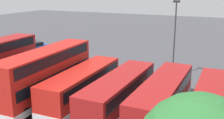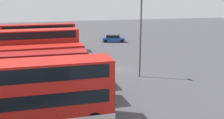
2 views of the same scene
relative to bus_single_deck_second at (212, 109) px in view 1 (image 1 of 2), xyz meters
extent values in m
plane|color=#47474C|center=(9.00, -9.55, -1.62)|extent=(140.00, 140.00, 0.00)
cube|color=#A51919|center=(0.00, 0.01, 0.03)|extent=(2.78, 11.87, 2.60)
cube|color=black|center=(0.00, 0.01, 0.63)|extent=(2.82, 11.07, 0.90)
cube|color=black|center=(0.12, -5.93, 0.63)|extent=(2.25, 0.10, 1.10)
cylinder|color=black|center=(1.21, -4.48, -1.07)|extent=(0.32, 1.11, 1.10)
cube|color=#A51919|center=(3.77, -0.76, 0.03)|extent=(2.61, 11.20, 2.60)
cube|color=silver|center=(3.77, -0.76, -1.00)|extent=(2.65, 11.24, 0.55)
cube|color=black|center=(3.77, -0.76, 0.63)|extent=(2.66, 10.40, 0.90)
cube|color=black|center=(3.74, -6.38, 0.63)|extent=(2.25, 0.07, 1.10)
cylinder|color=black|center=(4.87, -4.96, -1.07)|extent=(0.31, 1.10, 1.10)
cylinder|color=black|center=(2.62, -4.95, -1.07)|extent=(0.31, 1.10, 1.10)
cube|color=#A51919|center=(7.29, -0.26, 0.03)|extent=(2.69, 10.66, 2.60)
cube|color=silver|center=(7.29, -0.26, -1.00)|extent=(2.73, 10.70, 0.55)
cube|color=black|center=(7.29, -0.26, 0.63)|extent=(2.74, 9.86, 0.90)
cube|color=black|center=(7.22, -5.60, 0.63)|extent=(2.25, 0.09, 1.10)
cylinder|color=black|center=(8.36, -4.19, -1.07)|extent=(0.31, 1.10, 1.10)
cylinder|color=black|center=(6.11, -4.16, -1.07)|extent=(0.31, 1.10, 1.10)
cube|color=red|center=(11.00, -0.55, 0.03)|extent=(2.69, 10.54, 2.60)
cube|color=silver|center=(11.00, -0.55, -1.00)|extent=(2.73, 10.58, 0.55)
cube|color=black|center=(11.00, -0.55, 0.63)|extent=(2.74, 9.74, 0.90)
cube|color=black|center=(11.06, -5.83, 0.63)|extent=(2.25, 0.09, 1.10)
cylinder|color=black|center=(12.17, -4.39, -1.07)|extent=(0.31, 1.10, 1.10)
cylinder|color=black|center=(9.92, -4.42, -1.07)|extent=(0.31, 1.10, 1.10)
cylinder|color=black|center=(12.07, 3.32, -1.07)|extent=(0.31, 1.10, 1.10)
cylinder|color=black|center=(9.82, 3.29, -1.07)|extent=(0.31, 1.10, 1.10)
cube|color=red|center=(14.31, 0.15, 0.83)|extent=(2.81, 11.62, 4.20)
cube|color=silver|center=(14.31, 0.15, -1.00)|extent=(2.85, 11.66, 0.55)
cube|color=black|center=(14.31, 0.15, 0.63)|extent=(2.85, 10.82, 0.90)
cube|color=black|center=(14.31, 0.15, 2.33)|extent=(2.85, 10.82, 0.90)
cube|color=black|center=(14.45, -5.66, 0.63)|extent=(2.25, 0.11, 1.10)
cylinder|color=black|center=(15.54, -4.20, -1.07)|extent=(0.32, 1.11, 1.10)
cylinder|color=black|center=(13.29, -4.25, -1.07)|extent=(0.32, 1.11, 1.10)
cylinder|color=black|center=(15.34, 4.56, -1.07)|extent=(0.32, 1.11, 1.10)
cylinder|color=black|center=(13.09, 4.51, -1.07)|extent=(0.32, 1.11, 1.10)
cube|color=#B71411|center=(17.78, -0.72, 0.03)|extent=(2.68, 10.19, 2.60)
cube|color=silver|center=(17.78, -0.72, -1.00)|extent=(2.72, 10.23, 0.55)
cube|color=black|center=(17.78, -0.72, 0.63)|extent=(2.73, 9.39, 0.90)
cube|color=black|center=(17.84, -5.83, 0.63)|extent=(2.25, 0.09, 1.10)
cylinder|color=black|center=(18.95, -4.39, -1.07)|extent=(0.31, 1.10, 1.10)
cylinder|color=black|center=(16.70, -4.42, -1.07)|extent=(0.31, 1.10, 1.10)
cylinder|color=black|center=(16.61, 2.94, -1.07)|extent=(0.31, 1.10, 1.10)
cube|color=black|center=(22.04, -6.18, 0.63)|extent=(2.25, 0.15, 1.10)
cylinder|color=black|center=(23.11, -4.71, -1.07)|extent=(0.34, 1.11, 1.10)
cylinder|color=black|center=(20.86, -4.80, -1.07)|extent=(0.34, 1.11, 1.10)
cube|color=#1E479E|center=(28.33, -14.81, -1.09)|extent=(3.11, 4.75, 0.70)
cube|color=black|center=(28.39, -14.62, -0.47)|extent=(2.40, 3.03, 0.55)
cylinder|color=black|center=(28.58, -16.59, -1.30)|extent=(0.41, 0.68, 0.64)
cylinder|color=black|center=(27.06, -16.08, -1.30)|extent=(0.41, 0.68, 0.64)
cylinder|color=black|center=(29.60, -13.55, -1.30)|extent=(0.41, 0.68, 0.64)
cylinder|color=black|center=(28.08, -13.04, -1.30)|extent=(0.41, 0.68, 0.64)
cylinder|color=#38383D|center=(5.28, -11.15, 2.55)|extent=(0.16, 0.16, 8.35)
cube|color=#262628|center=(5.28, -11.15, 6.88)|extent=(0.70, 0.30, 0.24)
camera|label=1|loc=(-1.19, 19.46, 8.45)|focal=44.46mm
camera|label=2|loc=(-20.04, -0.89, 6.87)|focal=40.87mm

